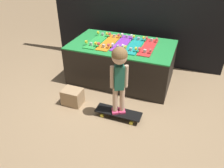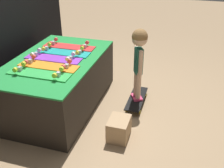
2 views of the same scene
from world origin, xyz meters
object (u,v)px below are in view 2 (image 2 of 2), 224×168
Objects in this scene: skateboard_green_on_rack at (39,73)px; storage_box at (119,129)px; skateboard_orange_on_rack at (48,65)px; skateboard_red_on_rack at (69,46)px; skateboard_teal_on_rack at (63,52)px; child at (139,52)px; skateboard_purple_on_rack at (53,58)px; skateboard_on_floor at (137,99)px.

storage_box is at bearing -90.67° from skateboard_green_on_rack.
skateboard_red_on_rack is (0.67, 0.04, 0.00)m from skateboard_orange_on_rack.
child is (0.08, -1.02, 0.09)m from skateboard_teal_on_rack.
skateboard_orange_on_rack is 0.44m from skateboard_teal_on_rack.
skateboard_red_on_rack is at bearing 3.03° from skateboard_orange_on_rack.
skateboard_green_on_rack is 1.00× the size of skateboard_teal_on_rack.
skateboard_red_on_rack is 0.75× the size of child.
skateboard_teal_on_rack reaches higher than storage_box.
skateboard_purple_on_rack is 0.22m from skateboard_teal_on_rack.
skateboard_purple_on_rack is 1.00× the size of skateboard_teal_on_rack.
child reaches higher than skateboard_on_floor.
child is (-0.00, -0.00, 0.70)m from skateboard_on_floor.
skateboard_green_on_rack is 0.45m from skateboard_purple_on_rack.
skateboard_teal_on_rack is at bearing -7.57° from skateboard_purple_on_rack.
skateboard_purple_on_rack is 1.25m from skateboard_on_floor.
skateboard_teal_on_rack is at bearing 66.94° from child.
skateboard_green_on_rack is at bearing 126.91° from skateboard_on_floor.
skateboard_on_floor is at bearing -3.75° from storage_box.
skateboard_red_on_rack is at bearing 2.36° from skateboard_green_on_rack.
skateboard_teal_on_rack is 1.19m from skateboard_on_floor.
child reaches higher than skateboard_green_on_rack.
skateboard_purple_on_rack and skateboard_red_on_rack have the same top height.
skateboard_teal_on_rack is at bearing 94.51° from skateboard_on_floor.
skateboard_red_on_rack is 1.45m from storage_box.
skateboard_orange_on_rack is 1.00× the size of skateboard_teal_on_rack.
child reaches higher than skateboard_purple_on_rack.
skateboard_teal_on_rack is 1.12× the size of skateboard_on_floor.
skateboard_green_on_rack is 1.10m from storage_box.
skateboard_teal_on_rack is 2.51× the size of storage_box.
child reaches higher than skateboard_orange_on_rack.
child is 3.34× the size of storage_box.
storage_box is at bearing -124.98° from skateboard_teal_on_rack.
skateboard_red_on_rack is at bearing 47.48° from storage_box.
skateboard_green_on_rack is 0.89m from skateboard_red_on_rack.
skateboard_teal_on_rack is at bearing 2.03° from skateboard_green_on_rack.
skateboard_orange_on_rack is at bearing -166.88° from skateboard_purple_on_rack.
skateboard_on_floor is 2.25× the size of storage_box.
child reaches higher than storage_box.
child is 1.00m from storage_box.
skateboard_orange_on_rack is 1.12× the size of skateboard_on_floor.
skateboard_teal_on_rack is (0.67, 0.02, 0.00)m from skateboard_green_on_rack.
skateboard_green_on_rack is 1.39m from skateboard_on_floor.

